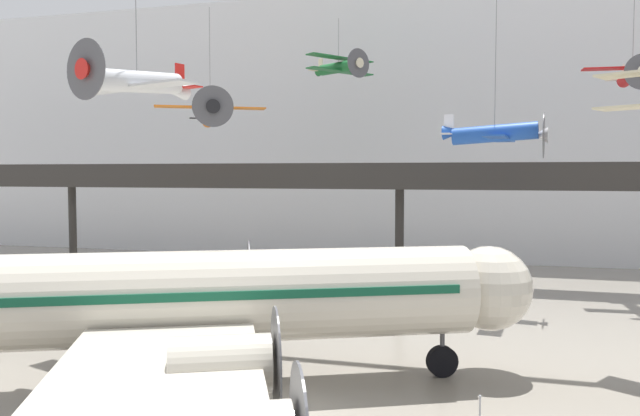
{
  "coord_description": "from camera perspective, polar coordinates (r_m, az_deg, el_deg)",
  "views": [
    {
      "loc": [
        7.2,
        -20.7,
        8.5
      ],
      "look_at": [
        -0.93,
        8.29,
        6.79
      ],
      "focal_mm": 35.0,
      "sensor_mm": 36.0,
      "label": 1
    }
  ],
  "objects": [
    {
      "name": "airliner_silver_main",
      "position": [
        25.04,
        -15.48,
        -8.13
      ],
      "size": [
        29.76,
        35.04,
        10.53
      ],
      "rotation": [
        0.0,
        0.0,
        0.43
      ],
      "color": "beige",
      "rests_on": "ground"
    },
    {
      "name": "suspended_plane_green_biplane",
      "position": [
        53.98,
        1.74,
        12.77
      ],
      "size": [
        5.6,
        6.06,
        5.24
      ],
      "rotation": [
        0.0,
        0.0,
        5.67
      ],
      "color": "#1E6B33"
    },
    {
      "name": "suspended_plane_orange_highwing",
      "position": [
        50.06,
        -9.99,
        8.44
      ],
      "size": [
        8.11,
        7.25,
        9.49
      ],
      "rotation": [
        0.0,
        0.0,
        5.22
      ],
      "color": "orange"
    },
    {
      "name": "suspended_plane_blue_trainer",
      "position": [
        39.99,
        15.67,
        6.54
      ],
      "size": [
        6.37,
        7.8,
        11.87
      ],
      "rotation": [
        0.0,
        0.0,
        6.18
      ],
      "color": "#1E4CAD"
    },
    {
      "name": "hangar_back_wall",
      "position": [
        62.08,
        9.04,
        7.41
      ],
      "size": [
        140.0,
        3.0,
        26.06
      ],
      "color": "silver",
      "rests_on": "ground"
    },
    {
      "name": "suspended_plane_red_highwing",
      "position": [
        46.98,
        26.66,
        10.9
      ],
      "size": [
        6.41,
        5.22,
        7.75
      ],
      "rotation": [
        0.0,
        0.0,
        4.78
      ],
      "color": "red"
    },
    {
      "name": "suspended_plane_silver_racer",
      "position": [
        30.32,
        -16.4,
        10.98
      ],
      "size": [
        7.29,
        6.19,
        9.74
      ],
      "rotation": [
        0.0,
        0.0,
        4.39
      ],
      "color": "silver"
    },
    {
      "name": "mezzanine_walkway",
      "position": [
        48.53,
        7.13,
        2.17
      ],
      "size": [
        110.0,
        3.2,
        9.23
      ],
      "color": "#2D2B28",
      "rests_on": "ground"
    },
    {
      "name": "ground_plane",
      "position": [
        23.51,
        -3.44,
        -17.95
      ],
      "size": [
        260.0,
        260.0,
        0.0
      ],
      "primitive_type": "plane",
      "color": "gray"
    }
  ]
}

